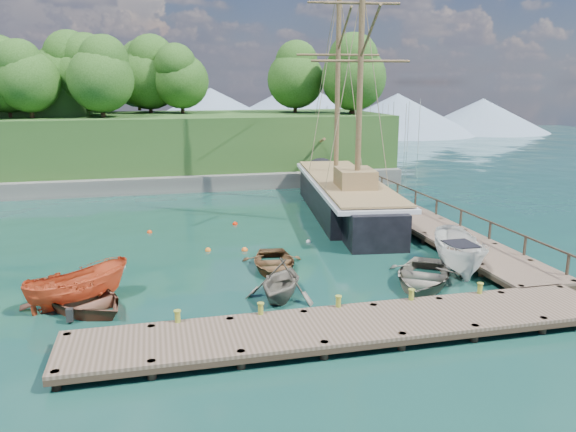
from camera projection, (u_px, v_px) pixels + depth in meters
name	position (u px, v px, depth m)	size (l,w,h in m)	color
ground	(262.00, 281.00, 25.81)	(160.00, 160.00, 0.00)	#10372F
dock_near	(351.00, 326.00, 20.01)	(20.00, 3.20, 1.10)	brown
dock_east	(422.00, 222.00, 34.93)	(3.20, 24.00, 1.10)	brown
bollard_0	(179.00, 338.00, 20.08)	(0.26, 0.26, 0.45)	olive
bollard_1	(261.00, 329.00, 20.76)	(0.26, 0.26, 0.45)	olive
bollard_2	(338.00, 321.00, 21.44)	(0.26, 0.26, 0.45)	olive
bollard_3	(410.00, 314.00, 22.12)	(0.26, 0.26, 0.45)	olive
bollard_4	(478.00, 307.00, 22.80)	(0.26, 0.26, 0.45)	olive
rowboat_0	(82.00, 308.00, 22.71)	(3.57, 4.99, 1.03)	brown
rowboat_1	(281.00, 298.00, 23.73)	(3.01, 3.49, 1.84)	#676054
rowboat_2	(274.00, 269.00, 27.42)	(3.05, 4.27, 0.89)	#53371F
rowboat_3	(422.00, 284.00, 25.41)	(3.50, 4.90, 1.02)	slate
motorboat_orange	(80.00, 304.00, 23.16)	(1.65, 4.39, 1.70)	#D65026
cabin_boat_white	(459.00, 272.00, 27.00)	(2.03, 5.38, 2.08)	silver
schooner	(345.00, 199.00, 38.98)	(6.96, 25.66, 18.51)	black
mooring_buoy_0	(122.00, 267.00, 27.72)	(0.34, 0.34, 0.34)	silver
mooring_buoy_1	(208.00, 251.00, 30.41)	(0.33, 0.33, 0.33)	orange
mooring_buoy_2	(245.00, 251.00, 30.45)	(0.35, 0.35, 0.35)	#D75B1A
mooring_buoy_3	(308.00, 242.00, 32.04)	(0.28, 0.28, 0.28)	silver
mooring_buoy_4	(150.00, 233.00, 34.06)	(0.31, 0.31, 0.31)	#EC450F
mooring_buoy_5	(235.00, 225.00, 36.04)	(0.33, 0.33, 0.33)	red
headland	(58.00, 120.00, 51.27)	(51.00, 19.31, 12.90)	#474744
distant_ridge	(207.00, 111.00, 91.98)	(117.00, 40.00, 10.00)	#728CA5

